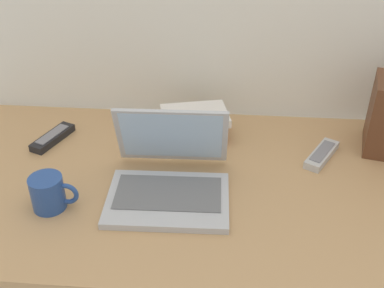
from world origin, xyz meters
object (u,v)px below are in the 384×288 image
at_px(remote_control_far, 322,155).
at_px(coffee_mug, 49,193).
at_px(laptop, 169,177).
at_px(book_stack, 195,124).
at_px(remote_control_near, 53,137).

bearing_deg(remote_control_far, coffee_mug, -158.65).
xyz_separation_m(laptop, book_stack, (0.04, 0.28, -0.00)).
relative_size(laptop, remote_control_near, 1.91).
bearing_deg(book_stack, remote_control_far, -13.59).
bearing_deg(coffee_mug, laptop, 17.36).
height_order(coffee_mug, remote_control_far, coffee_mug).
height_order(remote_control_far, book_stack, book_stack).
bearing_deg(remote_control_far, laptop, -156.03).
height_order(coffee_mug, remote_control_near, coffee_mug).
bearing_deg(laptop, remote_control_far, 23.97).
xyz_separation_m(remote_control_far, book_stack, (-0.38, 0.09, 0.03)).
bearing_deg(remote_control_near, remote_control_far, -1.82).
distance_m(coffee_mug, remote_control_far, 0.76).
xyz_separation_m(coffee_mug, remote_control_near, (-0.10, 0.30, -0.03)).
bearing_deg(coffee_mug, book_stack, 47.90).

